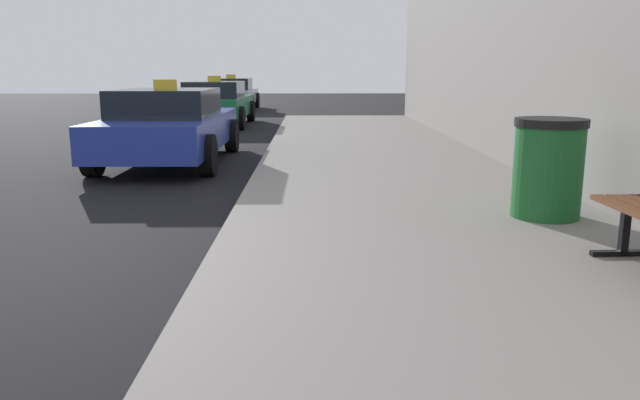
{
  "coord_description": "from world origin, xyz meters",
  "views": [
    {
      "loc": [
        2.84,
        -3.87,
        1.57
      ],
      "look_at": [
        2.9,
        1.08,
        0.52
      ],
      "focal_mm": 34.18,
      "sensor_mm": 36.0,
      "label": 1
    }
  ],
  "objects_px": {
    "trash_bin": "(548,168)",
    "car_green": "(216,103)",
    "car_silver": "(232,94)",
    "car_blue": "(170,126)"
  },
  "relations": [
    {
      "from": "trash_bin",
      "to": "car_silver",
      "type": "height_order",
      "value": "car_silver"
    },
    {
      "from": "trash_bin",
      "to": "car_silver",
      "type": "distance_m",
      "value": 20.34
    },
    {
      "from": "trash_bin",
      "to": "car_green",
      "type": "relative_size",
      "value": 0.21
    },
    {
      "from": "trash_bin",
      "to": "car_blue",
      "type": "height_order",
      "value": "car_blue"
    },
    {
      "from": "car_green",
      "to": "car_blue",
      "type": "bearing_deg",
      "value": -87.37
    },
    {
      "from": "trash_bin",
      "to": "car_green",
      "type": "distance_m",
      "value": 13.1
    },
    {
      "from": "car_blue",
      "to": "car_silver",
      "type": "relative_size",
      "value": 1.09
    },
    {
      "from": "car_blue",
      "to": "car_green",
      "type": "distance_m",
      "value": 7.41
    },
    {
      "from": "car_silver",
      "to": "trash_bin",
      "type": "bearing_deg",
      "value": -74.01
    },
    {
      "from": "car_silver",
      "to": "car_green",
      "type": "bearing_deg",
      "value": -86.15
    }
  ]
}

